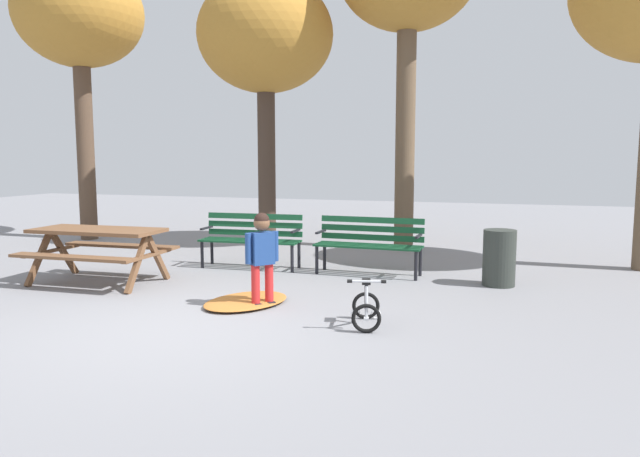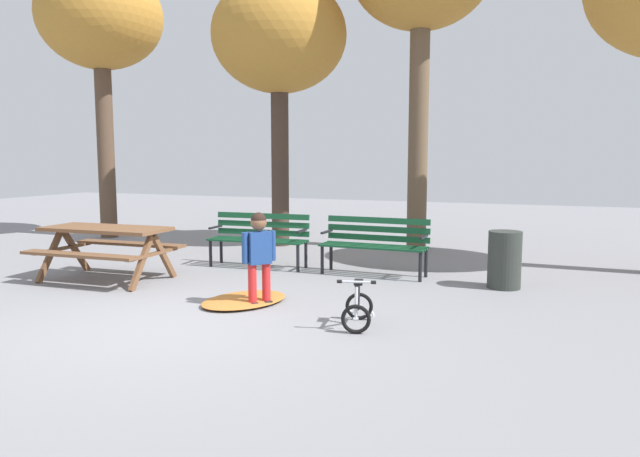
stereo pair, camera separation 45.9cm
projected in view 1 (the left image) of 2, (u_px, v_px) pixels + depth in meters
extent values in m
plane|color=gray|center=(177.00, 327.00, 6.18)|extent=(36.00, 36.00, 0.00)
cube|color=brown|center=(97.00, 231.00, 8.24)|extent=(1.83, 0.82, 0.05)
cube|color=brown|center=(72.00, 258.00, 7.75)|extent=(1.81, 0.30, 0.04)
cube|color=brown|center=(122.00, 245.00, 8.80)|extent=(1.81, 0.30, 0.04)
cube|color=brown|center=(39.00, 258.00, 8.26)|extent=(0.08, 0.57, 0.76)
cube|color=brown|center=(64.00, 252.00, 8.74)|extent=(0.08, 0.57, 0.76)
cube|color=brown|center=(52.00, 251.00, 8.49)|extent=(0.12, 1.10, 0.04)
cube|color=brown|center=(137.00, 263.00, 7.83)|extent=(0.08, 0.57, 0.76)
cube|color=brown|center=(158.00, 257.00, 8.31)|extent=(0.08, 0.57, 0.76)
cube|color=brown|center=(147.00, 256.00, 8.06)|extent=(0.12, 1.10, 0.04)
cube|color=#144728|center=(254.00, 239.00, 9.53)|extent=(1.60, 0.16, 0.03)
cube|color=#144728|center=(251.00, 240.00, 9.42)|extent=(1.60, 0.16, 0.03)
cube|color=#144728|center=(248.00, 241.00, 9.30)|extent=(1.60, 0.16, 0.03)
cube|color=#144728|center=(245.00, 242.00, 9.19)|extent=(1.60, 0.16, 0.03)
cube|color=#144728|center=(255.00, 233.00, 9.56)|extent=(1.60, 0.13, 0.09)
cube|color=#144728|center=(255.00, 225.00, 9.54)|extent=(1.60, 0.13, 0.09)
cube|color=#144728|center=(255.00, 216.00, 9.52)|extent=(1.60, 0.13, 0.09)
cylinder|color=black|center=(292.00, 258.00, 9.04)|extent=(0.05, 0.05, 0.44)
cylinder|color=black|center=(299.00, 255.00, 9.38)|extent=(0.05, 0.05, 0.44)
cube|color=black|center=(295.00, 231.00, 9.16)|extent=(0.06, 0.40, 0.03)
cylinder|color=black|center=(202.00, 254.00, 9.42)|extent=(0.05, 0.05, 0.44)
cylinder|color=black|center=(212.00, 251.00, 9.77)|extent=(0.05, 0.05, 0.44)
cube|color=black|center=(207.00, 228.00, 9.55)|extent=(0.06, 0.40, 0.03)
cube|color=#144728|center=(371.00, 244.00, 8.99)|extent=(1.60, 0.11, 0.03)
cube|color=#144728|center=(369.00, 245.00, 8.87)|extent=(1.60, 0.11, 0.03)
cube|color=#144728|center=(367.00, 247.00, 8.76)|extent=(1.60, 0.11, 0.03)
cube|color=#144728|center=(365.00, 248.00, 8.65)|extent=(1.60, 0.11, 0.03)
cube|color=#144728|center=(372.00, 237.00, 9.01)|extent=(1.60, 0.08, 0.09)
cube|color=#144728|center=(372.00, 229.00, 9.00)|extent=(1.60, 0.08, 0.09)
cube|color=#144728|center=(372.00, 220.00, 8.98)|extent=(1.60, 0.08, 0.09)
cylinder|color=black|center=(416.00, 265.00, 8.45)|extent=(0.05, 0.05, 0.44)
cylinder|color=black|center=(420.00, 261.00, 8.78)|extent=(0.05, 0.05, 0.44)
cube|color=black|center=(419.00, 236.00, 8.57)|extent=(0.05, 0.40, 0.03)
cylinder|color=black|center=(317.00, 259.00, 8.94)|extent=(0.05, 0.05, 0.44)
cylinder|color=black|center=(325.00, 256.00, 9.28)|extent=(0.05, 0.05, 0.44)
cube|color=black|center=(321.00, 232.00, 9.06)|extent=(0.05, 0.40, 0.03)
cylinder|color=red|center=(269.00, 285.00, 7.00)|extent=(0.10, 0.10, 0.51)
cube|color=black|center=(269.00, 304.00, 7.03)|extent=(0.18, 0.17, 0.06)
cylinder|color=red|center=(256.00, 287.00, 6.91)|extent=(0.10, 0.10, 0.51)
cube|color=black|center=(256.00, 306.00, 6.93)|extent=(0.18, 0.17, 0.06)
cube|color=navy|center=(262.00, 248.00, 6.90)|extent=(0.29, 0.31, 0.38)
sphere|color=brown|center=(262.00, 223.00, 6.87)|extent=(0.19, 0.19, 0.19)
sphere|color=black|center=(262.00, 220.00, 6.86)|extent=(0.18, 0.18, 0.18)
cylinder|color=navy|center=(275.00, 246.00, 6.99)|extent=(0.08, 0.08, 0.36)
cylinder|color=navy|center=(248.00, 249.00, 6.81)|extent=(0.08, 0.08, 0.36)
torus|color=black|center=(366.00, 318.00, 5.94)|extent=(0.30, 0.11, 0.30)
cylinder|color=silver|center=(366.00, 318.00, 5.94)|extent=(0.06, 0.05, 0.04)
torus|color=black|center=(366.00, 306.00, 6.45)|extent=(0.30, 0.11, 0.30)
cylinder|color=silver|center=(366.00, 306.00, 6.45)|extent=(0.06, 0.05, 0.04)
torus|color=white|center=(376.00, 314.00, 6.45)|extent=(0.11, 0.05, 0.11)
torus|color=white|center=(356.00, 314.00, 6.47)|extent=(0.11, 0.05, 0.11)
cylinder|color=black|center=(366.00, 298.00, 6.09)|extent=(0.11, 0.31, 0.32)
cylinder|color=black|center=(366.00, 296.00, 6.25)|extent=(0.05, 0.08, 0.27)
cylinder|color=black|center=(366.00, 307.00, 6.35)|extent=(0.08, 0.20, 0.05)
cylinder|color=silver|center=(366.00, 302.00, 5.94)|extent=(0.05, 0.08, 0.32)
cylinder|color=black|center=(366.00, 288.00, 6.10)|extent=(0.11, 0.32, 0.05)
cube|color=black|center=(366.00, 282.00, 6.26)|extent=(0.13, 0.19, 0.04)
cylinder|color=silver|center=(367.00, 281.00, 5.93)|extent=(0.34, 0.11, 0.02)
cylinder|color=black|center=(384.00, 282.00, 5.92)|extent=(0.06, 0.05, 0.04)
cylinder|color=black|center=(350.00, 281.00, 5.94)|extent=(0.06, 0.05, 0.04)
ellipsoid|color=#B26B2D|center=(246.00, 301.00, 7.13)|extent=(1.15, 1.36, 0.07)
cylinder|color=#2D332D|center=(499.00, 258.00, 8.11)|extent=(0.44, 0.44, 0.77)
cylinder|color=brown|center=(86.00, 150.00, 12.53)|extent=(0.36, 0.36, 3.80)
ellipsoid|color=#B27A2D|center=(79.00, 13.00, 12.20)|extent=(2.60, 2.60, 2.20)
cylinder|color=#423328|center=(267.00, 165.00, 11.63)|extent=(0.34, 0.34, 3.18)
ellipsoid|color=#B27A2D|center=(265.00, 35.00, 11.33)|extent=(2.60, 2.60, 2.20)
cylinder|color=brown|center=(405.00, 137.00, 11.14)|extent=(0.36, 0.36, 4.25)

